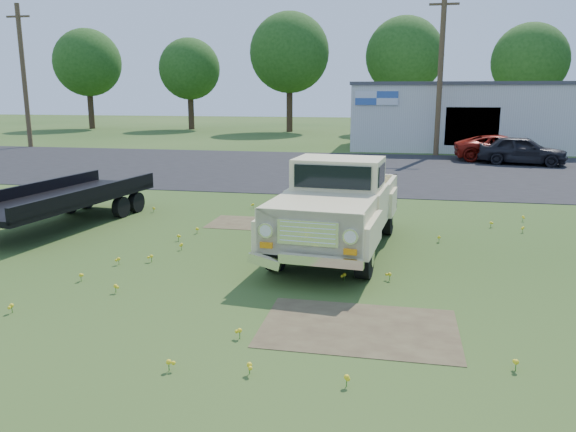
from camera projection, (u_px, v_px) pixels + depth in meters
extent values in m
plane|color=#244014|center=(298.00, 265.00, 11.80)|extent=(140.00, 140.00, 0.00)
cube|color=black|center=(356.00, 170.00, 26.16)|extent=(90.00, 14.00, 0.02)
cube|color=#483A26|center=(359.00, 328.00, 8.64)|extent=(3.00, 2.00, 0.01)
cube|color=#483A26|center=(250.00, 223.00, 15.54)|extent=(2.20, 1.60, 0.01)
cube|color=#BCBCB7|center=(465.00, 117.00, 36.06)|extent=(14.00, 8.00, 4.00)
cube|color=#3F3F44|center=(467.00, 84.00, 35.62)|extent=(14.20, 8.20, 0.20)
cube|color=black|center=(472.00, 127.00, 32.37)|extent=(3.00, 0.10, 2.20)
cube|color=silver|center=(377.00, 98.00, 32.98)|extent=(2.50, 0.08, 0.80)
cylinder|color=#4B3523|center=(24.00, 77.00, 36.11)|extent=(0.30, 0.30, 9.00)
cube|color=#4B3523|center=(18.00, 16.00, 35.31)|extent=(1.60, 0.12, 0.12)
cylinder|color=#4B3523|center=(440.00, 74.00, 31.12)|extent=(0.30, 0.30, 9.00)
cube|color=#4B3523|center=(444.00, 4.00, 30.32)|extent=(1.60, 0.12, 0.12)
cylinder|color=#362518|center=(91.00, 110.00, 55.08)|extent=(0.56, 0.56, 3.60)
sphere|color=#1C4513|center=(87.00, 63.00, 54.10)|extent=(6.40, 6.40, 6.40)
cylinder|color=#362518|center=(191.00, 112.00, 54.16)|extent=(0.56, 0.56, 3.24)
sphere|color=#1C4513|center=(189.00, 69.00, 53.27)|extent=(5.76, 5.76, 5.76)
cylinder|color=#362518|center=(290.00, 110.00, 50.72)|extent=(0.56, 0.56, 3.96)
sphere|color=#1C4513|center=(290.00, 53.00, 49.65)|extent=(7.04, 7.04, 7.04)
cylinder|color=#362518|center=(402.00, 111.00, 49.78)|extent=(0.56, 0.56, 3.78)
sphere|color=#1C4513|center=(404.00, 56.00, 48.75)|extent=(6.72, 6.72, 6.72)
cylinder|color=#362518|center=(525.00, 115.00, 46.46)|extent=(0.56, 0.56, 3.42)
sphere|color=#1C4513|center=(530.00, 61.00, 45.53)|extent=(6.08, 6.08, 6.08)
imported|color=maroon|center=(502.00, 148.00, 29.32)|extent=(4.82, 2.29, 1.33)
imported|color=black|center=(522.00, 151.00, 27.86)|extent=(4.41, 2.50, 1.41)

